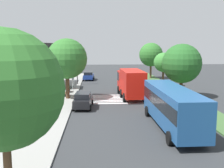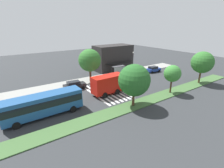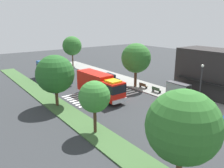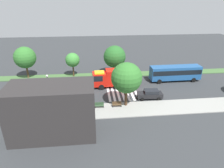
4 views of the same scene
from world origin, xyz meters
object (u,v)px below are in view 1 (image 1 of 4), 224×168
parked_car_mid (89,76)px  median_tree_west (163,62)px  bench_west_of_shelter (66,93)px  median_tree_far_west (182,64)px  sidewalk_tree_far_west (3,90)px  bus_stop_shelter (71,77)px  sidewalk_tree_west (67,59)px  bench_near_shelter (69,89)px  transit_bus (172,104)px  parked_car_west (83,100)px  street_lamp (77,64)px  median_tree_center (151,55)px  fire_truck (130,82)px

parked_car_mid → median_tree_west: bearing=-122.3°
parked_car_mid → bench_west_of_shelter: bearing=174.7°
median_tree_far_west → sidewalk_tree_far_west: bearing=148.4°
bus_stop_shelter → sidewalk_tree_west: (-8.64, -0.34, 3.33)m
bench_west_of_shelter → bench_near_shelter: bearing=0.0°
sidewalk_tree_west → median_tree_west: sidewalk_tree_west is taller
transit_bus → sidewalk_tree_far_west: size_ratio=1.48×
parked_car_mid → median_tree_far_west: 22.98m
parked_car_mid → median_tree_west: size_ratio=0.78×
parked_car_west → street_lamp: bearing=8.9°
parked_car_west → bench_west_of_shelter: size_ratio=2.92×
parked_car_mid → bus_stop_shelter: size_ratio=1.24×
parked_car_west → median_tree_west: median_tree_west is taller
sidewalk_tree_far_west → median_tree_far_west: bearing=-31.6°
median_tree_center → bench_west_of_shelter: bearing=140.9°
bench_west_of_shelter → median_tree_center: (18.83, -15.29, 4.35)m
fire_truck → median_tree_west: (8.88, -6.68, 1.98)m
fire_truck → bus_stop_shelter: 11.42m
parked_car_mid → street_lamp: (-6.29, 1.80, 2.82)m
bus_stop_shelter → sidewalk_tree_far_west: bearing=-179.4°
fire_truck → median_tree_west: median_tree_west is taller
sidewalk_tree_far_west → median_tree_center: sidewalk_tree_far_west is taller
parked_car_mid → sidewalk_tree_far_west: bearing=-179.9°
bus_stop_shelter → median_tree_center: size_ratio=0.48×
street_lamp → fire_truck: bearing=-145.9°
fire_truck → transit_bus: (-13.87, -1.76, -0.04)m
street_lamp → median_tree_center: 16.49m
bench_near_shelter → street_lamp: street_lamp is taller
street_lamp → bench_west_of_shelter: bearing=176.1°
street_lamp → parked_car_west: bearing=-174.2°
sidewalk_tree_west → transit_bus: bearing=-141.9°
street_lamp → sidewalk_tree_far_west: size_ratio=0.79×
street_lamp → bench_near_shelter: bearing=174.6°
parked_car_west → street_lamp: street_lamp is taller
sidewalk_tree_far_west → street_lamp: bearing=-0.6°
median_tree_west → median_tree_center: size_ratio=0.77×
fire_truck → bus_stop_shelter: size_ratio=2.72×
transit_bus → sidewalk_tree_west: 16.52m
fire_truck → parked_car_mid: 18.95m
bench_west_of_shelter → sidewalk_tree_far_west: size_ratio=0.21×
sidewalk_tree_far_west → median_tree_west: (33.98, -14.93, -1.24)m
median_tree_west → sidewalk_tree_west: bearing=123.8°
parked_car_west → sidewalk_tree_far_west: size_ratio=0.61×
median_tree_center → transit_bus: bearing=171.6°
parked_car_west → parked_car_mid: 23.96m
street_lamp → median_tree_center: (7.69, -14.53, 1.27)m
parked_car_mid → median_tree_west: 15.94m
parked_car_west → median_tree_west: 19.87m
parked_car_mid → transit_bus: transit_bus is taller
bench_west_of_shelter → sidewalk_tree_far_west: bearing=-179.2°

